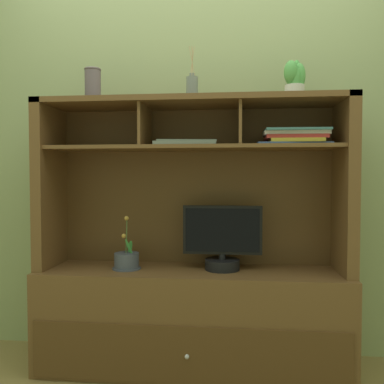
{
  "coord_description": "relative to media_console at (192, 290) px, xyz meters",
  "views": [
    {
      "loc": [
        0.23,
        -2.22,
        1.08
      ],
      "look_at": [
        0.0,
        0.0,
        0.99
      ],
      "focal_mm": 37.83,
      "sensor_mm": 36.0,
      "label": 1
    }
  ],
  "objects": [
    {
      "name": "floor_plane",
      "position": [
        0.0,
        -0.01,
        -0.45
      ],
      "size": [
        6.0,
        6.0,
        0.02
      ],
      "primitive_type": "cube",
      "color": "olive",
      "rests_on": "ground"
    },
    {
      "name": "back_wall",
      "position": [
        0.0,
        0.25,
        0.96
      ],
      "size": [
        6.0,
        0.02,
        2.8
      ],
      "primitive_type": "cube",
      "color": "#92A26B",
      "rests_on": "ground"
    },
    {
      "name": "media_console",
      "position": [
        0.0,
        0.0,
        0.0
      ],
      "size": [
        1.7,
        0.48,
        1.5
      ],
      "color": "brown",
      "rests_on": "ground"
    },
    {
      "name": "tv_monitor",
      "position": [
        0.17,
        -0.01,
        0.27
      ],
      "size": [
        0.44,
        0.19,
        0.36
      ],
      "color": "black",
      "rests_on": "media_console"
    },
    {
      "name": "potted_orchid",
      "position": [
        -0.36,
        -0.05,
        0.16
      ],
      "size": [
        0.16,
        0.16,
        0.3
      ],
      "color": "#464B59",
      "rests_on": "media_console"
    },
    {
      "name": "magazine_stack_left",
      "position": [
        0.55,
        -0.04,
        0.84
      ],
      "size": [
        0.39,
        0.23,
        0.08
      ],
      "color": "#385183",
      "rests_on": "media_console"
    },
    {
      "name": "magazine_stack_centre",
      "position": [
        -0.03,
        -0.04,
        0.82
      ],
      "size": [
        0.34,
        0.27,
        0.03
      ],
      "color": "slate",
      "rests_on": "media_console"
    },
    {
      "name": "diffuser_bottle",
      "position": [
        0.0,
        0.0,
        1.12
      ],
      "size": [
        0.07,
        0.07,
        0.29
      ],
      "color": "slate",
      "rests_on": "media_console"
    },
    {
      "name": "potted_succulent",
      "position": [
        0.55,
        -0.01,
        1.16
      ],
      "size": [
        0.12,
        0.12,
        0.21
      ],
      "color": "silver",
      "rests_on": "media_console"
    },
    {
      "name": "ceramic_vase",
      "position": [
        -0.55,
        -0.04,
        1.15
      ],
      "size": [
        0.09,
        0.09,
        0.18
      ],
      "color": "#5F5359",
      "rests_on": "media_console"
    }
  ]
}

